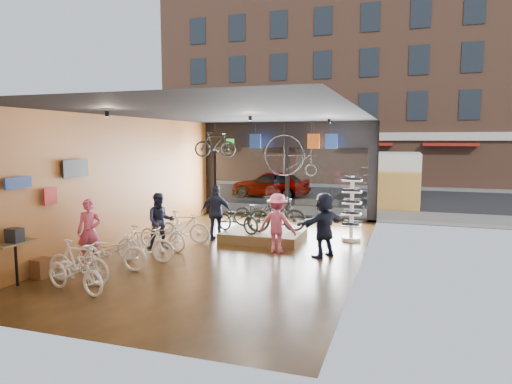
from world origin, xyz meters
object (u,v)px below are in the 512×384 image
at_px(floor_bike_0, 75,272).
at_px(display_platform, 264,236).
at_px(floor_bike_1, 78,262).
at_px(sunglasses_rack, 352,208).
at_px(customer_2, 216,213).
at_px(customer_1, 160,221).
at_px(penny_farthing, 292,157).
at_px(floor_bike_3, 145,244).
at_px(floor_bike_4, 163,234).
at_px(display_bike_left, 238,218).
at_px(customer_0, 90,232).
at_px(customer_5, 324,225).
at_px(street_car, 271,184).
at_px(display_bike_right, 261,212).
at_px(display_bike_mid, 277,214).
at_px(hung_bike, 215,145).
at_px(box_truck, 397,179).
at_px(customer_3, 277,223).
at_px(floor_bike_2, 111,251).
at_px(floor_bike_5, 184,227).

distance_m(floor_bike_0, display_platform, 6.23).
xyz_separation_m(floor_bike_1, sunglasses_rack, (5.12, 6.18, 0.52)).
xyz_separation_m(floor_bike_0, customer_2, (0.84, 5.36, 0.44)).
bearing_deg(customer_1, penny_farthing, 27.69).
xyz_separation_m(floor_bike_0, floor_bike_3, (0.10, 2.47, 0.04)).
xyz_separation_m(floor_bike_4, display_bike_left, (1.69, 1.56, 0.28)).
bearing_deg(floor_bike_1, display_platform, -24.12).
relative_size(customer_0, customer_5, 0.96).
bearing_deg(floor_bike_3, penny_farthing, -27.31).
height_order(street_car, floor_bike_1, street_car).
bearing_deg(floor_bike_3, sunglasses_rack, -55.11).
bearing_deg(floor_bike_3, customer_2, -21.17).
xyz_separation_m(display_bike_right, sunglasses_rack, (2.90, 0.11, 0.23)).
relative_size(floor_bike_4, display_bike_mid, 0.93).
bearing_deg(hung_bike, floor_bike_3, 176.05).
distance_m(box_truck, sunglasses_rack, 8.60).
distance_m(street_car, customer_0, 14.34).
bearing_deg(customer_5, customer_3, -56.42).
relative_size(customer_2, sunglasses_rack, 0.87).
bearing_deg(display_bike_left, floor_bike_0, -174.69).
distance_m(display_bike_right, penny_farthing, 2.78).
bearing_deg(floor_bike_0, customer_0, 42.29).
bearing_deg(customer_0, floor_bike_4, 45.19).
height_order(floor_bike_0, hung_bike, hung_bike).
distance_m(street_car, customer_5, 12.75).
xyz_separation_m(street_car, floor_bike_3, (0.71, -13.71, -0.25)).
height_order(floor_bike_3, display_bike_mid, display_bike_mid).
xyz_separation_m(floor_bike_0, penny_farthing, (2.42, 8.68, 2.07)).
relative_size(floor_bike_4, customer_2, 0.98).
bearing_deg(box_truck, display_platform, -111.77).
distance_m(street_car, sunglasses_rack, 10.95).
bearing_deg(sunglasses_rack, floor_bike_3, -118.94).
xyz_separation_m(box_truck, penny_farthing, (-3.55, -6.50, 1.27)).
relative_size(floor_bike_3, display_platform, 0.66).
bearing_deg(penny_farthing, customer_2, -115.51).
bearing_deg(customer_0, floor_bike_2, -37.81).
bearing_deg(penny_farthing, floor_bike_5, -121.10).
bearing_deg(customer_0, customer_2, 42.47).
height_order(display_bike_right, customer_2, customer_2).
height_order(floor_bike_3, display_platform, floor_bike_3).
height_order(floor_bike_3, hung_bike, hung_bike).
distance_m(floor_bike_3, floor_bike_4, 1.33).
xyz_separation_m(box_truck, hung_bike, (-6.46, -6.80, 1.70)).
xyz_separation_m(customer_2, sunglasses_rack, (3.97, 1.30, 0.13)).
xyz_separation_m(floor_bike_1, penny_farthing, (2.74, 8.20, 2.02)).
relative_size(street_car, customer_1, 2.61).
relative_size(floor_bike_4, display_bike_right, 0.94).
height_order(customer_0, penny_farthing, penny_farthing).
xyz_separation_m(customer_1, hung_bike, (-0.27, 4.57, 2.12)).
height_order(display_bike_left, penny_farthing, penny_farthing).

